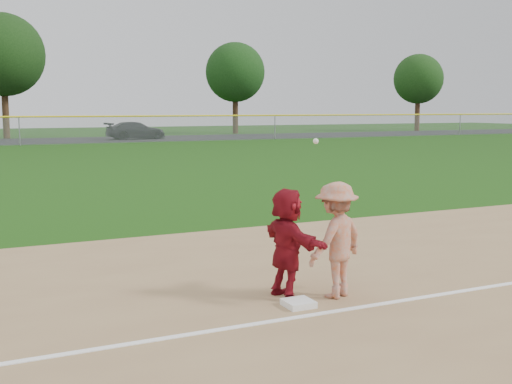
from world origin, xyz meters
name	(u,v)px	position (x,y,z in m)	size (l,w,h in m)	color
ground	(302,297)	(0.00, 0.00, 0.00)	(160.00, 160.00, 0.00)	#19450D
foul_line	(333,312)	(0.00, -0.80, 0.03)	(60.00, 0.10, 0.01)	white
parking_asphalt	(13,141)	(0.00, 46.00, 0.01)	(120.00, 10.00, 0.01)	black
first_base	(299,303)	(-0.28, -0.41, 0.06)	(0.37, 0.37, 0.08)	white
base_runner	(287,243)	(-0.22, 0.03, 0.78)	(1.41, 0.45, 1.52)	maroon
car_right	(136,130)	(9.69, 45.45, 0.73)	(2.03, 4.98, 1.45)	black
first_base_play	(336,240)	(0.40, -0.22, 0.82)	(1.18, 0.93, 2.18)	#9F9FA2
outfield_fence	(19,117)	(0.00, 40.00, 1.96)	(110.00, 0.12, 110.00)	#999EA0
tree_2	(3,55)	(0.00, 51.50, 7.06)	(7.00, 7.00, 10.58)	#372314
tree_3	(235,72)	(22.00, 52.80, 6.16)	(6.00, 6.00, 9.19)	#311E11
tree_4	(418,79)	(44.00, 51.20, 5.85)	(5.60, 5.60, 8.67)	#3B2315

